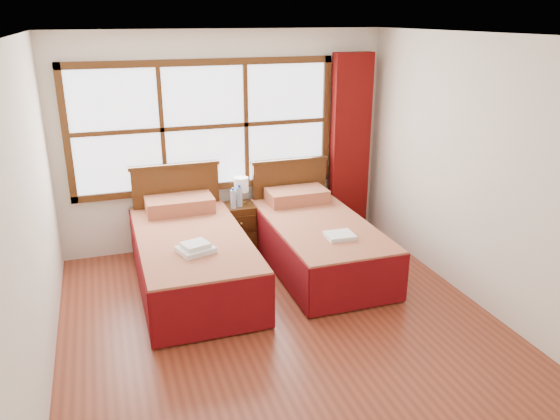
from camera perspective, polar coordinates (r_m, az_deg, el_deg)
name	(u,v)px	position (r m, az deg, el deg)	size (l,w,h in m)	color
floor	(285,330)	(5.16, 0.53, -12.42)	(4.50, 4.50, 0.00)	brown
ceiling	(286,35)	(4.37, 0.65, 17.78)	(4.50, 4.50, 0.00)	white
wall_back	(225,141)	(6.70, -5.73, 7.16)	(4.00, 4.00, 0.00)	silver
wall_left	(29,224)	(4.42, -24.78, -1.32)	(4.50, 4.50, 0.00)	silver
wall_right	(484,176)	(5.56, 20.51, 3.36)	(4.50, 4.50, 0.00)	silver
window	(205,127)	(6.57, -7.86, 8.61)	(3.16, 0.06, 1.56)	white
curtain	(350,145)	(7.11, 7.31, 6.77)	(0.50, 0.16, 2.30)	#610B09
bed_left	(192,255)	(5.90, -9.22, -4.68)	(1.13, 2.19, 1.10)	#44260E
bed_right	(317,240)	(6.26, 3.88, -3.13)	(1.07, 2.09, 1.04)	#44260E
nightstand	(237,226)	(6.77, -4.49, -1.71)	(0.42, 0.41, 0.56)	#492810
towels_left	(196,248)	(5.33, -8.81, -3.94)	(0.39, 0.36, 0.10)	white
towels_right	(340,236)	(5.72, 6.27, -2.68)	(0.30, 0.26, 0.04)	white
lamp	(241,185)	(6.64, -4.07, 2.59)	(0.17, 0.17, 0.34)	gold
bottle_near	(233,199)	(6.54, -4.90, 1.17)	(0.07, 0.07, 0.26)	#A4BBD3
bottle_far	(239,197)	(6.59, -4.26, 1.40)	(0.07, 0.07, 0.27)	#A4BBD3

